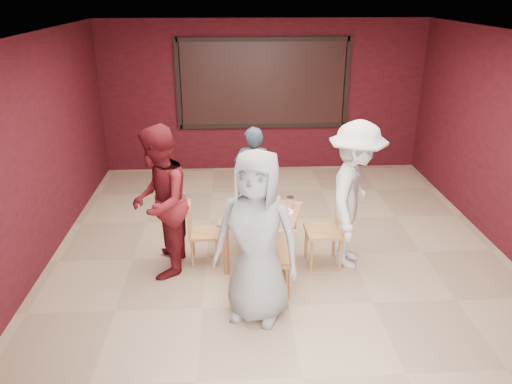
{
  "coord_description": "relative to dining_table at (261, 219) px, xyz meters",
  "views": [
    {
      "loc": [
        -0.61,
        -5.77,
        3.3
      ],
      "look_at": [
        -0.32,
        -0.16,
        0.99
      ],
      "focal_mm": 35.0,
      "sensor_mm": 36.0,
      "label": 1
    }
  ],
  "objects": [
    {
      "name": "floor",
      "position": [
        0.25,
        0.16,
        -0.63
      ],
      "size": [
        7.0,
        7.0,
        0.0
      ],
      "primitive_type": "plane",
      "color": "tan",
      "rests_on": "ground"
    },
    {
      "name": "window_blinds",
      "position": [
        0.25,
        3.61,
        1.02
      ],
      "size": [
        3.0,
        0.02,
        1.5
      ],
      "primitive_type": "cube",
      "color": "black"
    },
    {
      "name": "dining_table",
      "position": [
        0.0,
        0.0,
        0.0
      ],
      "size": [
        1.11,
        1.11,
        0.86
      ],
      "color": "#C47950",
      "rests_on": "floor"
    },
    {
      "name": "chair_front",
      "position": [
        0.1,
        -0.73,
        -0.13
      ],
      "size": [
        0.44,
        0.44,
        0.89
      ],
      "color": "tan",
      "rests_on": "floor"
    },
    {
      "name": "chair_back",
      "position": [
        -0.03,
        0.68,
        -0.19
      ],
      "size": [
        0.42,
        0.42,
        0.77
      ],
      "color": "tan",
      "rests_on": "floor"
    },
    {
      "name": "chair_left",
      "position": [
        -0.79,
        0.09,
        -0.18
      ],
      "size": [
        0.39,
        0.39,
        0.8
      ],
      "color": "tan",
      "rests_on": "floor"
    },
    {
      "name": "chair_right",
      "position": [
        0.86,
        -0.06,
        -0.1
      ],
      "size": [
        0.47,
        0.47,
        0.94
      ],
      "color": "tan",
      "rests_on": "floor"
    },
    {
      "name": "diner_front",
      "position": [
        -0.12,
        -1.09,
        0.31
      ],
      "size": [
        1.06,
        0.87,
        1.87
      ],
      "primitive_type": "imported",
      "rotation": [
        0.0,
        0.0,
        -0.35
      ],
      "color": "gray",
      "rests_on": "floor"
    },
    {
      "name": "diner_back",
      "position": [
        -0.05,
        1.12,
        0.13
      ],
      "size": [
        0.57,
        0.4,
        1.51
      ],
      "primitive_type": "imported",
      "rotation": [
        0.0,
        0.0,
        3.07
      ],
      "color": "#2E3E51",
      "rests_on": "floor"
    },
    {
      "name": "diner_left",
      "position": [
        -1.23,
        -0.13,
        0.3
      ],
      "size": [
        0.74,
        0.93,
        1.86
      ],
      "primitive_type": "imported",
      "rotation": [
        0.0,
        0.0,
        -1.61
      ],
      "color": "maroon",
      "rests_on": "floor"
    },
    {
      "name": "diner_right",
      "position": [
        1.14,
        -0.05,
        0.3
      ],
      "size": [
        1.09,
        1.38,
        1.87
      ],
      "primitive_type": "imported",
      "rotation": [
        0.0,
        0.0,
        1.19
      ],
      "color": "silver",
      "rests_on": "floor"
    }
  ]
}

